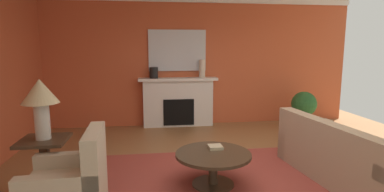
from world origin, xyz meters
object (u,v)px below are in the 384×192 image
at_px(coffee_table, 213,161).
at_px(table_lamp, 40,97).
at_px(sofa, 344,160).
at_px(mantel_mirror, 177,50).
at_px(vase_mantel_left, 154,73).
at_px(potted_plant, 304,106).
at_px(fireplace, 178,103).
at_px(side_table, 46,162).
at_px(vase_mantel_right, 202,69).
at_px(armchair_near_window, 70,189).

distance_m(coffee_table, table_lamp, 2.31).
relative_size(sofa, coffee_table, 2.19).
bearing_deg(sofa, mantel_mirror, 119.83).
bearing_deg(vase_mantel_left, potted_plant, -8.68).
height_order(mantel_mirror, vase_mantel_left, mantel_mirror).
xyz_separation_m(coffee_table, table_lamp, (-2.13, 0.11, 0.89)).
bearing_deg(table_lamp, vase_mantel_left, 64.78).
relative_size(fireplace, sofa, 0.82).
height_order(table_lamp, potted_plant, table_lamp).
bearing_deg(sofa, coffee_table, 176.00).
distance_m(table_lamp, potted_plant, 5.44).
bearing_deg(table_lamp, side_table, 3.58).
relative_size(sofa, potted_plant, 2.63).
xyz_separation_m(fireplace, vase_mantel_right, (0.55, -0.05, 0.80)).
height_order(armchair_near_window, potted_plant, armchair_near_window).
height_order(mantel_mirror, coffee_table, mantel_mirror).
bearing_deg(potted_plant, coffee_table, -135.38).
xyz_separation_m(mantel_mirror, sofa, (1.96, -3.42, -1.45)).
xyz_separation_m(mantel_mirror, coffee_table, (0.16, -3.30, -1.41)).
bearing_deg(vase_mantel_right, coffee_table, -97.11).
height_order(sofa, armchair_near_window, armchair_near_window).
bearing_deg(vase_mantel_left, mantel_mirror, 17.18).
xyz_separation_m(side_table, potted_plant, (4.78, 2.50, 0.09)).
bearing_deg(side_table, armchair_near_window, -54.55).
height_order(mantel_mirror, sofa, mantel_mirror).
distance_m(mantel_mirror, vase_mantel_right, 0.71).
bearing_deg(sofa, potted_plant, 72.83).
distance_m(sofa, potted_plant, 2.87).
distance_m(fireplace, table_lamp, 3.71).
xyz_separation_m(armchair_near_window, vase_mantel_right, (2.08, 3.63, 1.03)).
distance_m(coffee_table, vase_mantel_right, 3.31).
bearing_deg(armchair_near_window, vase_mantel_left, 74.84).
distance_m(side_table, vase_mantel_left, 3.44).
height_order(sofa, coffee_table, sofa).
relative_size(mantel_mirror, side_table, 1.88).
bearing_deg(potted_plant, armchair_near_window, -144.33).
bearing_deg(potted_plant, sofa, -107.17).
relative_size(fireplace, vase_mantel_left, 7.21).
xyz_separation_m(mantel_mirror, vase_mantel_left, (-0.55, -0.17, -0.49)).
relative_size(sofa, armchair_near_window, 2.30).
bearing_deg(coffee_table, armchair_near_window, -163.47).
distance_m(fireplace, vase_mantel_right, 0.97).
bearing_deg(coffee_table, side_table, 177.02).
relative_size(sofa, vase_mantel_right, 5.33).
xyz_separation_m(fireplace, vase_mantel_left, (-0.55, -0.05, 0.72)).
bearing_deg(table_lamp, vase_mantel_right, 50.11).
xyz_separation_m(coffee_table, vase_mantel_right, (0.39, 3.13, 1.00)).
relative_size(side_table, vase_mantel_right, 1.71).
height_order(fireplace, mantel_mirror, mantel_mirror).
height_order(fireplace, vase_mantel_right, vase_mantel_right).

